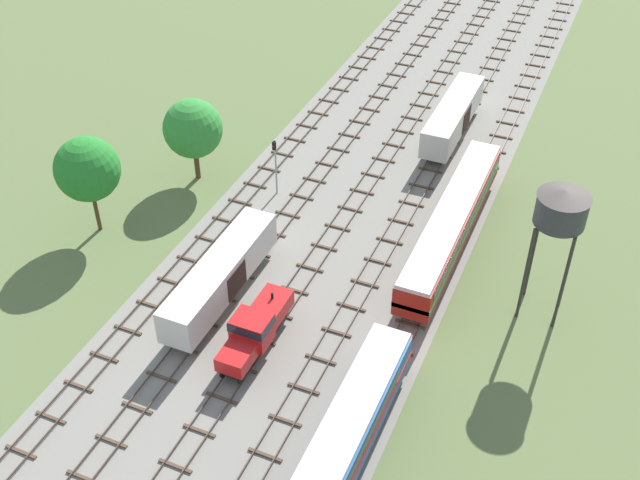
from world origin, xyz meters
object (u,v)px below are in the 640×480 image
Objects in this scene: diesel_railcar_centre_right_nearest at (337,454)px; shunter_loco_centre_left_near at (255,328)px; signal_post_nearest at (275,160)px; freight_boxcar_left_mid at (221,275)px; water_tower at (561,210)px; passenger_coach_centre_right_midfar at (452,222)px; freight_boxcar_centre_far at (453,116)px.

shunter_loco_centre_left_near is at bearing 140.13° from diesel_railcar_centre_right_nearest.
diesel_railcar_centre_right_nearest is 2.42× the size of shunter_loco_centre_left_near.
freight_boxcar_left_mid is at bearing -80.64° from signal_post_nearest.
diesel_railcar_centre_right_nearest is 3.58× the size of signal_post_nearest.
water_tower reaches higher than freight_boxcar_left_mid.
freight_boxcar_left_mid is at bearing -137.25° from passenger_coach_centre_right_midfar.
freight_boxcar_left_mid and freight_boxcar_centre_far have the same top height.
freight_boxcar_left_mid is 1.25× the size of water_tower.
shunter_loco_centre_left_near is 1.48× the size of signal_post_nearest.
water_tower reaches higher than freight_boxcar_centre_far.
freight_boxcar_left_mid is (-4.84, 3.72, 0.44)m from shunter_loco_centre_left_near.
diesel_railcar_centre_right_nearest is at bearing -90.00° from passenger_coach_centre_right_midfar.
signal_post_nearest is at bearing -126.45° from freight_boxcar_centre_far.
water_tower is at bearing 20.36° from freight_boxcar_left_mid.
signal_post_nearest is (-16.95, 26.54, 1.02)m from diesel_railcar_centre_right_nearest.
water_tower is at bearing -29.63° from passenger_coach_centre_right_midfar.
water_tower is at bearing -59.33° from freight_boxcar_centre_far.
signal_post_nearest reaches higher than shunter_loco_centre_left_near.
diesel_railcar_centre_right_nearest is at bearing -39.87° from shunter_loco_centre_left_near.
passenger_coach_centre_right_midfar is 17.03m from signal_post_nearest.
signal_post_nearest reaches higher than freight_boxcar_left_mid.
signal_post_nearest is at bearing 166.40° from water_tower.
shunter_loco_centre_left_near is (-9.68, 8.09, -0.59)m from diesel_railcar_centre_right_nearest.
passenger_coach_centre_right_midfar is at bearing 60.54° from shunter_loco_centre_left_near.
signal_post_nearest is (-2.43, 14.73, 1.17)m from freight_boxcar_left_mid.
water_tower is (23.06, 8.56, 7.14)m from freight_boxcar_left_mid.
passenger_coach_centre_right_midfar is (14.52, 13.42, 0.16)m from freight_boxcar_left_mid.
signal_post_nearest is (-16.95, 1.31, 1.00)m from passenger_coach_centre_right_midfar.
passenger_coach_centre_right_midfar is 12.05m from water_tower.
freight_boxcar_centre_far is at bearing 96.43° from diesel_railcar_centre_right_nearest.
signal_post_nearest is at bearing 99.36° from freight_boxcar_left_mid.
signal_post_nearest is at bearing 175.59° from passenger_coach_centre_right_midfar.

